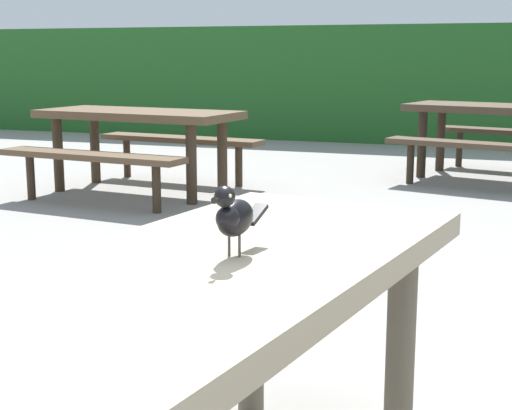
{
  "coord_description": "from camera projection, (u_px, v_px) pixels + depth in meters",
  "views": [
    {
      "loc": [
        0.32,
        -1.37,
        1.23
      ],
      "look_at": [
        -0.35,
        0.49,
        0.84
      ],
      "focal_mm": 54.07,
      "sensor_mm": 36.0,
      "label": 1
    }
  ],
  "objects": [
    {
      "name": "hedge_wall",
      "position": [
        509.0,
        84.0,
        10.85
      ],
      "size": [
        28.0,
        1.78,
        1.63
      ],
      "primitive_type": "cube",
      "color": "#235B23",
      "rests_on": "ground"
    },
    {
      "name": "picnic_table_foreground",
      "position": [
        203.0,
        337.0,
        1.86
      ],
      "size": [
        1.94,
        1.97,
        0.74
      ],
      "color": "gray",
      "rests_on": "ground"
    },
    {
      "name": "bird_grackle",
      "position": [
        234.0,
        216.0,
        1.87
      ],
      "size": [
        0.08,
        0.29,
        0.18
      ],
      "color": "black",
      "rests_on": "picnic_table_foreground"
    },
    {
      "name": "picnic_table_mid_left",
      "position": [
        501.0,
        124.0,
        7.58
      ],
      "size": [
        2.07,
        2.04,
        0.74
      ],
      "color": "#473828",
      "rests_on": "ground"
    },
    {
      "name": "picnic_table_mid_right",
      "position": [
        139.0,
        131.0,
        6.86
      ],
      "size": [
        1.89,
        1.87,
        0.74
      ],
      "color": "brown",
      "rests_on": "ground"
    }
  ]
}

